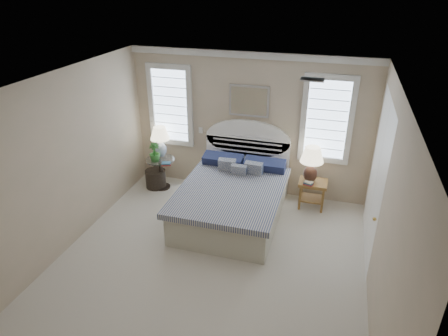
% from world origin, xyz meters
% --- Properties ---
extents(floor, '(4.50, 5.00, 0.01)m').
position_xyz_m(floor, '(0.00, 0.00, 0.00)').
color(floor, beige).
rests_on(floor, ground).
extents(ceiling, '(4.50, 5.00, 0.01)m').
position_xyz_m(ceiling, '(0.00, 0.00, 2.70)').
color(ceiling, silver).
rests_on(ceiling, wall_back).
extents(wall_back, '(4.50, 0.02, 2.70)m').
position_xyz_m(wall_back, '(0.00, 2.50, 1.35)').
color(wall_back, '#C5AC93').
rests_on(wall_back, floor).
extents(wall_left, '(0.02, 5.00, 2.70)m').
position_xyz_m(wall_left, '(-2.25, 0.00, 1.35)').
color(wall_left, '#C5AC93').
rests_on(wall_left, floor).
extents(wall_right, '(0.02, 5.00, 2.70)m').
position_xyz_m(wall_right, '(2.25, 0.00, 1.35)').
color(wall_right, '#C5AC93').
rests_on(wall_right, floor).
extents(crown_molding, '(4.50, 0.08, 0.12)m').
position_xyz_m(crown_molding, '(0.00, 2.46, 2.64)').
color(crown_molding, silver).
rests_on(crown_molding, wall_back).
extents(hvac_vent, '(0.30, 0.20, 0.02)m').
position_xyz_m(hvac_vent, '(1.20, 0.80, 2.68)').
color(hvac_vent, '#B2B2B2').
rests_on(hvac_vent, ceiling).
extents(switch_plate, '(0.08, 0.01, 0.12)m').
position_xyz_m(switch_plate, '(-0.95, 2.48, 1.15)').
color(switch_plate, silver).
rests_on(switch_plate, wall_back).
extents(window_left, '(0.90, 0.06, 1.60)m').
position_xyz_m(window_left, '(-1.55, 2.48, 1.60)').
color(window_left, '#C7DFFD').
rests_on(window_left, wall_back).
extents(window_right, '(0.90, 0.06, 1.60)m').
position_xyz_m(window_right, '(1.40, 2.48, 1.60)').
color(window_right, '#C7DFFD').
rests_on(window_right, wall_back).
extents(painting, '(0.74, 0.04, 0.58)m').
position_xyz_m(painting, '(0.00, 2.46, 1.82)').
color(painting, silver).
rests_on(painting, wall_back).
extents(closet_door, '(0.02, 1.80, 2.40)m').
position_xyz_m(closet_door, '(2.23, 1.20, 1.20)').
color(closet_door, white).
rests_on(closet_door, floor).
extents(bed, '(1.72, 2.28, 1.47)m').
position_xyz_m(bed, '(0.00, 1.46, 0.39)').
color(bed, '#B5B39F').
rests_on(bed, floor).
extents(side_table_left, '(0.56, 0.56, 0.63)m').
position_xyz_m(side_table_left, '(-1.65, 2.05, 0.39)').
color(side_table_left, black).
rests_on(side_table_left, floor).
extents(nightstand_right, '(0.50, 0.40, 0.53)m').
position_xyz_m(nightstand_right, '(1.30, 2.15, 0.39)').
color(nightstand_right, '#9F6C34').
rests_on(nightstand_right, floor).
extents(floor_pot, '(0.50, 0.50, 0.37)m').
position_xyz_m(floor_pot, '(-1.78, 2.05, 0.18)').
color(floor_pot, black).
rests_on(floor_pot, floor).
extents(lamp_left, '(0.44, 0.44, 0.62)m').
position_xyz_m(lamp_left, '(-1.70, 2.21, 1.00)').
color(lamp_left, white).
rests_on(lamp_left, side_table_left).
extents(lamp_right, '(0.42, 0.42, 0.67)m').
position_xyz_m(lamp_right, '(1.23, 2.14, 0.94)').
color(lamp_right, black).
rests_on(lamp_right, nightstand_right).
extents(potted_plant, '(0.27, 0.27, 0.37)m').
position_xyz_m(potted_plant, '(-1.70, 1.94, 0.82)').
color(potted_plant, '#2B6628').
rests_on(potted_plant, side_table_left).
extents(books_left, '(0.21, 0.18, 0.05)m').
position_xyz_m(books_left, '(-1.43, 1.84, 0.65)').
color(books_left, '#A02A28').
rests_on(books_left, side_table_left).
extents(books_right, '(0.19, 0.16, 0.07)m').
position_xyz_m(books_right, '(1.23, 2.00, 0.56)').
color(books_right, '#A02A28').
rests_on(books_right, nightstand_right).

